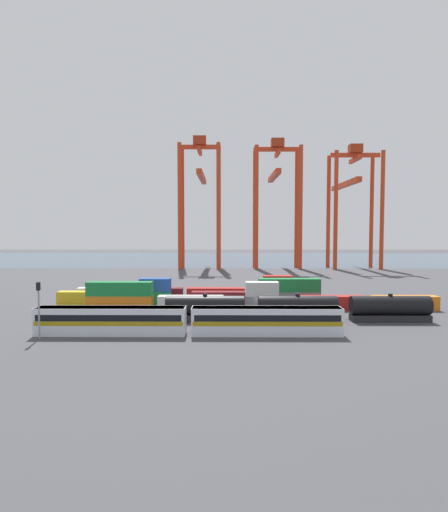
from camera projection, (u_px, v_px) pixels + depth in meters
The scene contains 26 objects.
ground_plane at pixel (249, 284), 119.72m from camera, with size 420.00×420.00×0.00m, color #424247.
harbour_water at pixel (239, 259), 222.60m from camera, with size 400.00×110.00×0.01m, color #384C60.
passenger_train at pixel (189, 320), 61.65m from camera, with size 43.05×3.14×3.90m.
freight_tank_row at pixel (297, 308), 70.77m from camera, with size 42.63×3.04×4.50m.
signal_mast at pixel (39, 302), 58.99m from camera, with size 0.36×0.60×7.75m.
shipping_container_0 at pixel (120, 303), 81.12m from camera, with size 12.10×2.44×2.60m, color orange.
shipping_container_1 at pixel (120, 289), 80.97m from camera, with size 12.10×2.44×2.60m, color #197538.
shipping_container_2 at pixel (191, 303), 81.03m from camera, with size 12.10×2.44×2.60m, color silver.
shipping_container_3 at pixel (262, 303), 80.94m from camera, with size 6.04×2.44×2.60m, color slate.
shipping_container_4 at pixel (262, 289), 80.78m from camera, with size 6.04×2.44×2.60m, color silver.
shipping_container_5 at pixel (333, 303), 80.85m from camera, with size 12.10×2.44×2.60m, color #AD211C.
shipping_container_6 at pixel (404, 303), 80.75m from camera, with size 12.10×2.44×2.60m, color orange.
shipping_container_7 at pixel (89, 298), 86.74m from camera, with size 12.10×2.44×2.60m, color gold.
shipping_container_8 at pixel (155, 298), 86.64m from camera, with size 6.04×2.44×2.60m, color #197538.
shipping_container_9 at pixel (155, 285), 86.49m from camera, with size 6.04×2.44×2.60m, color #1C4299.
shipping_container_10 at pixel (222, 298), 86.55m from camera, with size 12.10×2.44×2.60m, color maroon.
shipping_container_11 at pixel (289, 298), 86.46m from camera, with size 12.10×2.44×2.60m, color slate.
shipping_container_12 at pixel (289, 285), 86.30m from camera, with size 12.10×2.44×2.60m, color #197538.
shipping_container_13 at pixel (92, 294), 92.30m from camera, with size 6.04×2.44×2.60m, color silver.
shipping_container_14 at pixel (154, 294), 92.21m from camera, with size 12.10×2.44×2.60m, color maroon.
shipping_container_15 at pixel (216, 294), 92.12m from camera, with size 12.10×2.44×2.60m, color #AD211C.
shipping_container_16 at pixel (278, 294), 92.03m from camera, with size 6.04×2.44×2.60m, color #146066.
shipping_container_17 at pixel (278, 282), 91.87m from camera, with size 6.04×2.44×2.60m, color #AD211C.
gantry_crane_west at pixel (200, 190), 170.17m from camera, with size 16.04×37.76×50.34m.
gantry_crane_central at pixel (277, 191), 169.30m from camera, with size 18.06×32.79×49.45m.
gantry_crane_east at pixel (352, 194), 170.15m from camera, with size 18.72×40.05×47.22m.
Camera 1 is at (-6.10, -79.09, 14.77)m, focal length 30.69 mm.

